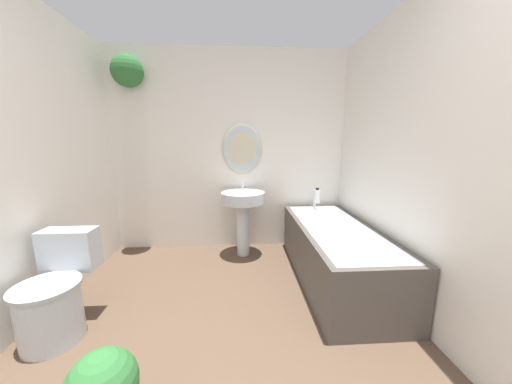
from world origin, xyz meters
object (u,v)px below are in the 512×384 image
toilet (56,295)px  bathtub (335,252)px  pedestal_sink (243,207)px  shampoo_bottle (317,196)px

toilet → bathtub: (2.18, 0.61, -0.01)m
pedestal_sink → bathtub: size_ratio=0.51×
shampoo_bottle → toilet: bearing=-149.6°
pedestal_sink → shampoo_bottle: pedestal_sink is taller
pedestal_sink → shampoo_bottle: bearing=3.9°
toilet → bathtub: toilet is taller
shampoo_bottle → pedestal_sink: bearing=-176.1°
bathtub → shampoo_bottle: shampoo_bottle is taller
pedestal_sink → bathtub: bearing=-34.4°
bathtub → shampoo_bottle: size_ratio=9.33×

